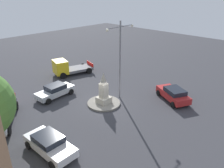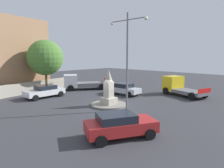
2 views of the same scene
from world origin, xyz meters
name	(u,v)px [view 1 (image 1 of 2)]	position (x,y,z in m)	size (l,w,h in m)	color
ground_plane	(104,104)	(0.00, 0.00, 0.00)	(80.00, 80.00, 0.00)	#38383D
traffic_island	(104,103)	(0.00, 0.00, 0.09)	(3.40, 3.40, 0.19)	gray
monument	(104,91)	(0.00, 0.00, 1.53)	(1.23, 1.23, 3.27)	#B2AA99
streetlamp	(120,54)	(-2.30, 0.10, 4.93)	(3.85, 0.28, 8.20)	slate
car_silver_approaching	(55,91)	(2.51, -5.01, 0.73)	(4.38, 2.09, 1.41)	#B7BABF
car_white_parked_right	(50,144)	(7.82, 2.42, 0.73)	(2.12, 4.45, 1.39)	silver
car_red_far_side	(173,94)	(-5.65, 4.73, 0.77)	(3.43, 4.45, 1.45)	#B22323
truck_yellow_waiting	(67,68)	(-2.35, -9.60, 1.03)	(5.60, 3.61, 2.19)	yellow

